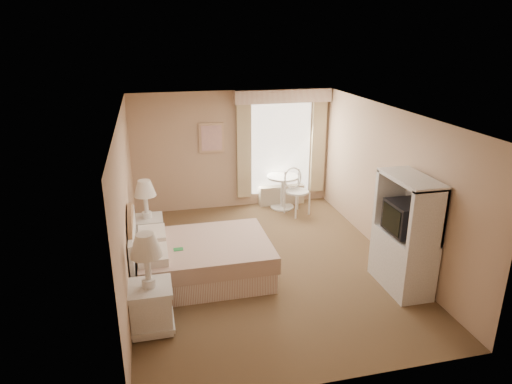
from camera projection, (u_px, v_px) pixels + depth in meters
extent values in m
cube|color=brown|center=(265.00, 264.00, 7.52)|extent=(4.20, 5.50, 0.01)
cube|color=silver|center=(266.00, 113.00, 6.68)|extent=(4.20, 5.50, 0.01)
cube|color=tan|center=(233.00, 150.00, 9.62)|extent=(4.20, 0.01, 2.50)
cube|color=tan|center=(334.00, 283.00, 4.58)|extent=(4.20, 0.01, 2.50)
cube|color=tan|center=(126.00, 204.00, 6.64)|extent=(0.01, 5.50, 2.50)
cube|color=tan|center=(388.00, 183.00, 7.56)|extent=(0.01, 5.50, 2.50)
cube|color=white|center=(281.00, 148.00, 9.82)|extent=(1.30, 0.02, 2.00)
cube|color=#BFB185|center=(244.00, 151.00, 9.59)|extent=(0.30, 0.08, 2.05)
cube|color=#BFB185|center=(318.00, 146.00, 9.96)|extent=(0.30, 0.08, 2.05)
cube|color=tan|center=(283.00, 96.00, 9.36)|extent=(2.05, 0.20, 0.28)
cube|color=beige|center=(281.00, 195.00, 10.09)|extent=(1.00, 0.22, 0.42)
cube|color=tan|center=(211.00, 138.00, 9.39)|extent=(0.52, 0.03, 0.62)
cube|color=beige|center=(212.00, 138.00, 9.37)|extent=(0.42, 0.02, 0.52)
cube|color=tan|center=(206.00, 267.00, 7.09)|extent=(1.93, 1.47, 0.33)
cube|color=beige|center=(205.00, 250.00, 6.99)|extent=(1.98, 1.52, 0.26)
cube|color=silver|center=(153.00, 255.00, 6.44)|extent=(0.41, 0.57, 0.13)
cube|color=silver|center=(152.00, 235.00, 7.08)|extent=(0.41, 0.57, 0.13)
cube|color=green|center=(178.00, 249.00, 6.73)|extent=(0.14, 0.10, 0.01)
cube|color=white|center=(134.00, 255.00, 6.75)|extent=(0.06, 1.56, 1.01)
cylinder|color=#977450|center=(134.00, 249.00, 6.72)|extent=(0.05, 1.38, 1.38)
cube|color=white|center=(151.00, 310.00, 5.79)|extent=(0.51, 0.51, 0.55)
cube|color=white|center=(149.00, 288.00, 5.69)|extent=(0.55, 0.55, 0.07)
cube|color=white|center=(153.00, 322.00, 5.85)|extent=(0.55, 0.55, 0.05)
cylinder|color=white|center=(149.00, 282.00, 5.66)|extent=(0.18, 0.18, 0.11)
cylinder|color=white|center=(148.00, 267.00, 5.58)|extent=(0.08, 0.08, 0.44)
cone|color=silver|center=(146.00, 245.00, 5.48)|extent=(0.40, 0.40, 0.29)
cube|color=white|center=(149.00, 235.00, 7.94)|extent=(0.48, 0.48, 0.52)
cube|color=white|center=(147.00, 219.00, 7.84)|extent=(0.52, 0.52, 0.06)
cube|color=white|center=(149.00, 244.00, 8.00)|extent=(0.52, 0.52, 0.05)
cylinder|color=white|center=(147.00, 215.00, 7.81)|extent=(0.17, 0.17, 0.10)
cylinder|color=white|center=(146.00, 204.00, 7.74)|extent=(0.07, 0.07, 0.42)
cone|color=silver|center=(145.00, 188.00, 7.65)|extent=(0.37, 0.37, 0.27)
cylinder|color=white|center=(282.00, 207.00, 9.93)|extent=(0.51, 0.51, 0.03)
cylinder|color=white|center=(282.00, 192.00, 9.82)|extent=(0.08, 0.08, 0.68)
cylinder|color=white|center=(283.00, 177.00, 9.70)|extent=(0.68, 0.68, 0.04)
cylinder|color=white|center=(296.00, 207.00, 9.27)|extent=(0.03, 0.03, 0.48)
cylinder|color=white|center=(309.00, 204.00, 9.47)|extent=(0.03, 0.03, 0.48)
cylinder|color=white|center=(285.00, 202.00, 9.55)|extent=(0.03, 0.03, 0.48)
cylinder|color=white|center=(298.00, 199.00, 9.75)|extent=(0.03, 0.03, 0.48)
cylinder|color=white|center=(297.00, 192.00, 9.43)|extent=(0.61, 0.61, 0.04)
torus|color=white|center=(293.00, 178.00, 9.46)|extent=(0.47, 0.28, 0.46)
cylinder|color=white|center=(285.00, 182.00, 9.40)|extent=(0.03, 0.03, 0.43)
cylinder|color=white|center=(299.00, 179.00, 9.60)|extent=(0.03, 0.03, 0.43)
cube|color=white|center=(402.00, 261.00, 6.75)|extent=(0.52, 1.04, 0.85)
cube|color=white|center=(428.00, 220.00, 6.02)|extent=(0.52, 0.08, 0.85)
cube|color=white|center=(391.00, 196.00, 6.91)|extent=(0.52, 0.08, 0.85)
cube|color=white|center=(412.00, 179.00, 6.32)|extent=(0.52, 1.04, 0.06)
cube|color=white|center=(423.00, 206.00, 6.52)|extent=(0.04, 1.04, 0.85)
cube|color=black|center=(406.00, 218.00, 6.51)|extent=(0.45, 0.57, 0.45)
cube|color=black|center=(391.00, 219.00, 6.47)|extent=(0.02, 0.47, 0.38)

